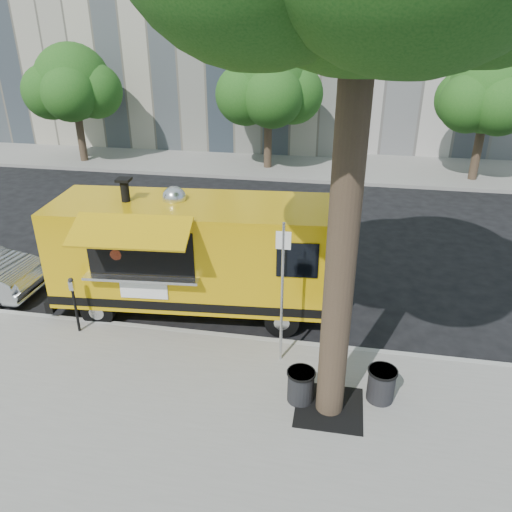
{
  "coord_description": "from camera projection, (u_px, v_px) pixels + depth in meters",
  "views": [
    {
      "loc": [
        2.54,
        -9.8,
        6.47
      ],
      "look_at": [
        0.76,
        0.0,
        1.69
      ],
      "focal_mm": 35.0,
      "sensor_mm": 36.0,
      "label": 1
    }
  ],
  "objects": [
    {
      "name": "ground",
      "position": [
        225.0,
        317.0,
        11.91
      ],
      "size": [
        120.0,
        120.0,
        0.0
      ],
      "primitive_type": "plane",
      "color": "black",
      "rests_on": "ground"
    },
    {
      "name": "sidewalk",
      "position": [
        169.0,
        441.0,
        8.33
      ],
      "size": [
        60.0,
        6.0,
        0.15
      ],
      "primitive_type": "cube",
      "color": "gray",
      "rests_on": "ground"
    },
    {
      "name": "curb",
      "position": [
        215.0,
        337.0,
        11.05
      ],
      "size": [
        60.0,
        0.14,
        0.16
      ],
      "primitive_type": "cube",
      "color": "#999993",
      "rests_on": "ground"
    },
    {
      "name": "far_sidewalk",
      "position": [
        291.0,
        165.0,
        23.85
      ],
      "size": [
        60.0,
        5.0,
        0.15
      ],
      "primitive_type": "cube",
      "color": "gray",
      "rests_on": "ground"
    },
    {
      "name": "tree_well",
      "position": [
        329.0,
        407.0,
        8.94
      ],
      "size": [
        1.2,
        1.2,
        0.02
      ],
      "primitive_type": "cube",
      "color": "black",
      "rests_on": "sidewalk"
    },
    {
      "name": "far_tree_a",
      "position": [
        73.0,
        82.0,
        22.79
      ],
      "size": [
        3.42,
        3.42,
        5.36
      ],
      "color": "#33261C",
      "rests_on": "far_sidewalk"
    },
    {
      "name": "far_tree_b",
      "position": [
        268.0,
        84.0,
        21.67
      ],
      "size": [
        3.6,
        3.6,
        5.5
      ],
      "color": "#33261C",
      "rests_on": "far_sidewalk"
    },
    {
      "name": "far_tree_c",
      "position": [
        488.0,
        93.0,
        20.01
      ],
      "size": [
        3.24,
        3.24,
        5.21
      ],
      "color": "#33261C",
      "rests_on": "far_sidewalk"
    },
    {
      "name": "sign_post",
      "position": [
        282.0,
        286.0,
        9.48
      ],
      "size": [
        0.28,
        0.06,
        3.0
      ],
      "color": "silver",
      "rests_on": "sidewalk"
    },
    {
      "name": "parking_meter",
      "position": [
        74.0,
        298.0,
        10.77
      ],
      "size": [
        0.11,
        0.11,
        1.33
      ],
      "color": "black",
      "rests_on": "sidewalk"
    },
    {
      "name": "food_truck",
      "position": [
        191.0,
        253.0,
        11.56
      ],
      "size": [
        6.73,
        3.43,
        3.24
      ],
      "rotation": [
        0.0,
        0.0,
        0.08
      ],
      "color": "#D5A30B",
      "rests_on": "ground"
    },
    {
      "name": "trash_bin_left",
      "position": [
        381.0,
        384.0,
        9.01
      ],
      "size": [
        0.54,
        0.54,
        0.64
      ],
      "color": "black",
      "rests_on": "sidewalk"
    },
    {
      "name": "trash_bin_right",
      "position": [
        301.0,
        385.0,
        8.99
      ],
      "size": [
        0.52,
        0.52,
        0.62
      ],
      "color": "black",
      "rests_on": "sidewalk"
    }
  ]
}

